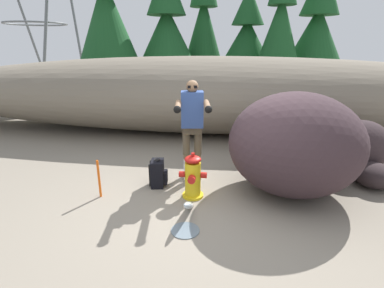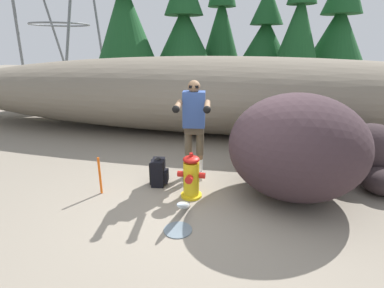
{
  "view_description": "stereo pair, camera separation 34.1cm",
  "coord_description": "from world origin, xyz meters",
  "px_view_note": "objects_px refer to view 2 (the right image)",
  "views": [
    {
      "loc": [
        0.26,
        -3.75,
        2.21
      ],
      "look_at": [
        -0.21,
        0.6,
        0.75
      ],
      "focal_mm": 27.63,
      "sensor_mm": 36.0,
      "label": 1
    },
    {
      "loc": [
        0.6,
        -3.7,
        2.21
      ],
      "look_at": [
        -0.21,
        0.6,
        0.75
      ],
      "focal_mm": 27.63,
      "sensor_mm": 36.0,
      "label": 2
    }
  ],
  "objects_px": {
    "boulder_large": "(297,147)",
    "survey_stake": "(100,176)",
    "spare_backpack": "(159,172)",
    "fire_hydrant": "(191,177)",
    "boulder_small": "(383,181)",
    "boulder_outlier": "(301,146)",
    "boulder_mid": "(369,150)",
    "utility_worker": "(194,118)"
  },
  "relations": [
    {
      "from": "boulder_large",
      "to": "survey_stake",
      "type": "height_order",
      "value": "boulder_large"
    },
    {
      "from": "boulder_large",
      "to": "survey_stake",
      "type": "relative_size",
      "value": 3.34
    },
    {
      "from": "utility_worker",
      "to": "boulder_outlier",
      "type": "relative_size",
      "value": 1.67
    },
    {
      "from": "spare_backpack",
      "to": "boulder_small",
      "type": "relative_size",
      "value": 0.7
    },
    {
      "from": "boulder_small",
      "to": "spare_backpack",
      "type": "bearing_deg",
      "value": -174.3
    },
    {
      "from": "boulder_mid",
      "to": "boulder_outlier",
      "type": "relative_size",
      "value": 1.13
    },
    {
      "from": "boulder_small",
      "to": "boulder_outlier",
      "type": "distance_m",
      "value": 1.51
    },
    {
      "from": "fire_hydrant",
      "to": "boulder_large",
      "type": "xyz_separation_m",
      "value": [
        1.52,
        0.35,
        0.46
      ]
    },
    {
      "from": "fire_hydrant",
      "to": "boulder_outlier",
      "type": "relative_size",
      "value": 0.7
    },
    {
      "from": "boulder_outlier",
      "to": "survey_stake",
      "type": "xyz_separation_m",
      "value": [
        -3.26,
        -1.88,
        -0.06
      ]
    },
    {
      "from": "fire_hydrant",
      "to": "boulder_large",
      "type": "bearing_deg",
      "value": 12.95
    },
    {
      "from": "spare_backpack",
      "to": "boulder_large",
      "type": "height_order",
      "value": "boulder_large"
    },
    {
      "from": "boulder_large",
      "to": "fire_hydrant",
      "type": "bearing_deg",
      "value": -167.05
    },
    {
      "from": "fire_hydrant",
      "to": "boulder_mid",
      "type": "xyz_separation_m",
      "value": [
        2.91,
        1.34,
        0.15
      ]
    },
    {
      "from": "utility_worker",
      "to": "fire_hydrant",
      "type": "bearing_deg",
      "value": -0.04
    },
    {
      "from": "fire_hydrant",
      "to": "boulder_outlier",
      "type": "bearing_deg",
      "value": 43.07
    },
    {
      "from": "boulder_mid",
      "to": "boulder_small",
      "type": "distance_m",
      "value": 0.73
    },
    {
      "from": "spare_backpack",
      "to": "boulder_large",
      "type": "bearing_deg",
      "value": -6.12
    },
    {
      "from": "spare_backpack",
      "to": "fire_hydrant",
      "type": "bearing_deg",
      "value": -34.39
    },
    {
      "from": "boulder_mid",
      "to": "boulder_small",
      "type": "relative_size",
      "value": 1.72
    },
    {
      "from": "spare_backpack",
      "to": "boulder_mid",
      "type": "bearing_deg",
      "value": 9.21
    },
    {
      "from": "boulder_small",
      "to": "survey_stake",
      "type": "distance_m",
      "value": 4.4
    },
    {
      "from": "utility_worker",
      "to": "survey_stake",
      "type": "relative_size",
      "value": 2.82
    },
    {
      "from": "boulder_large",
      "to": "boulder_mid",
      "type": "relative_size",
      "value": 1.74
    },
    {
      "from": "utility_worker",
      "to": "boulder_mid",
      "type": "xyz_separation_m",
      "value": [
        2.99,
        0.66,
        -0.6
      ]
    },
    {
      "from": "utility_worker",
      "to": "spare_backpack",
      "type": "xyz_separation_m",
      "value": [
        -0.53,
        -0.36,
        -0.85
      ]
    },
    {
      "from": "boulder_large",
      "to": "boulder_small",
      "type": "distance_m",
      "value": 1.54
    },
    {
      "from": "boulder_outlier",
      "to": "boulder_mid",
      "type": "bearing_deg",
      "value": -19.99
    },
    {
      "from": "utility_worker",
      "to": "boulder_outlier",
      "type": "height_order",
      "value": "utility_worker"
    },
    {
      "from": "fire_hydrant",
      "to": "utility_worker",
      "type": "xyz_separation_m",
      "value": [
        -0.08,
        0.68,
        0.75
      ]
    },
    {
      "from": "utility_worker",
      "to": "spare_backpack",
      "type": "distance_m",
      "value": 1.07
    },
    {
      "from": "spare_backpack",
      "to": "survey_stake",
      "type": "relative_size",
      "value": 0.78
    },
    {
      "from": "utility_worker",
      "to": "boulder_mid",
      "type": "relative_size",
      "value": 1.47
    },
    {
      "from": "utility_worker",
      "to": "boulder_large",
      "type": "relative_size",
      "value": 0.85
    },
    {
      "from": "fire_hydrant",
      "to": "boulder_small",
      "type": "xyz_separation_m",
      "value": [
        2.91,
        0.67,
        -0.12
      ]
    },
    {
      "from": "utility_worker",
      "to": "boulder_large",
      "type": "distance_m",
      "value": 1.66
    },
    {
      "from": "spare_backpack",
      "to": "boulder_small",
      "type": "distance_m",
      "value": 3.54
    },
    {
      "from": "utility_worker",
      "to": "boulder_small",
      "type": "xyz_separation_m",
      "value": [
        2.99,
        -0.01,
        -0.87
      ]
    },
    {
      "from": "boulder_small",
      "to": "boulder_large",
      "type": "bearing_deg",
      "value": -167.21
    },
    {
      "from": "boulder_large",
      "to": "survey_stake",
      "type": "distance_m",
      "value": 3.01
    },
    {
      "from": "fire_hydrant",
      "to": "boulder_large",
      "type": "distance_m",
      "value": 1.63
    },
    {
      "from": "boulder_mid",
      "to": "spare_backpack",
      "type": "bearing_deg",
      "value": -163.72
    }
  ]
}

